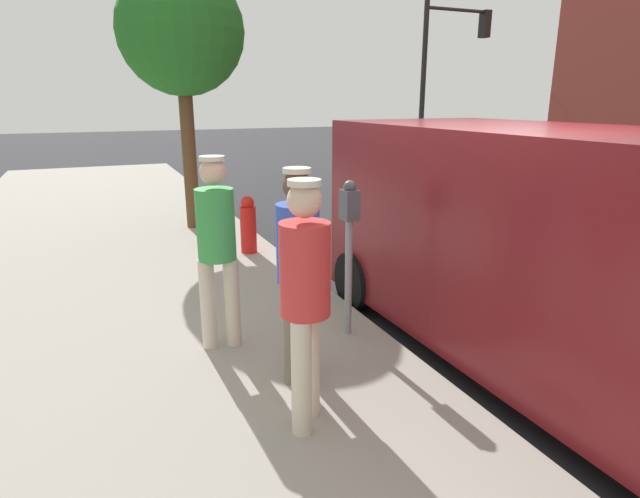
{
  "coord_description": "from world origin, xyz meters",
  "views": [
    {
      "loc": [
        3.51,
        3.6,
        2.38
      ],
      "look_at": [
        1.65,
        -0.65,
        1.05
      ],
      "focal_mm": 29.29,
      "sensor_mm": 36.0,
      "label": 1
    }
  ],
  "objects_px": {
    "parked_van": "(567,249)",
    "fire_hydrant": "(248,225)",
    "pedestrian_in_green": "(217,241)",
    "pedestrian_in_blue": "(298,262)",
    "traffic_light_corner": "(447,61)",
    "street_tree": "(181,33)",
    "pedestrian_in_red": "(305,291)",
    "parking_meter_near": "(349,232)"
  },
  "relations": [
    {
      "from": "pedestrian_in_blue",
      "to": "fire_hydrant",
      "type": "bearing_deg",
      "value": -99.83
    },
    {
      "from": "pedestrian_in_blue",
      "to": "pedestrian_in_red",
      "type": "bearing_deg",
      "value": 72.77
    },
    {
      "from": "pedestrian_in_green",
      "to": "pedestrian_in_red",
      "type": "xyz_separation_m",
      "value": [
        -0.26,
        1.45,
        -0.01
      ]
    },
    {
      "from": "parked_van",
      "to": "fire_hydrant",
      "type": "xyz_separation_m",
      "value": [
        1.6,
        -4.31,
        -0.59
      ]
    },
    {
      "from": "parked_van",
      "to": "street_tree",
      "type": "height_order",
      "value": "street_tree"
    },
    {
      "from": "parking_meter_near",
      "to": "traffic_light_corner",
      "type": "relative_size",
      "value": 0.29
    },
    {
      "from": "pedestrian_in_blue",
      "to": "street_tree",
      "type": "relative_size",
      "value": 0.4
    },
    {
      "from": "pedestrian_in_red",
      "to": "traffic_light_corner",
      "type": "xyz_separation_m",
      "value": [
        -9.29,
        -11.15,
        2.36
      ]
    },
    {
      "from": "pedestrian_in_green",
      "to": "street_tree",
      "type": "distance_m",
      "value": 5.45
    },
    {
      "from": "parked_van",
      "to": "parking_meter_near",
      "type": "bearing_deg",
      "value": -37.94
    },
    {
      "from": "pedestrian_in_green",
      "to": "traffic_light_corner",
      "type": "height_order",
      "value": "traffic_light_corner"
    },
    {
      "from": "pedestrian_in_green",
      "to": "pedestrian_in_blue",
      "type": "distance_m",
      "value": 0.93
    },
    {
      "from": "traffic_light_corner",
      "to": "parking_meter_near",
      "type": "bearing_deg",
      "value": 49.94
    },
    {
      "from": "pedestrian_in_red",
      "to": "fire_hydrant",
      "type": "relative_size",
      "value": 2.04
    },
    {
      "from": "traffic_light_corner",
      "to": "fire_hydrant",
      "type": "relative_size",
      "value": 6.05
    },
    {
      "from": "parking_meter_near",
      "to": "pedestrian_in_green",
      "type": "bearing_deg",
      "value": -10.59
    },
    {
      "from": "parked_van",
      "to": "traffic_light_corner",
      "type": "distance_m",
      "value": 13.24
    },
    {
      "from": "pedestrian_in_green",
      "to": "street_tree",
      "type": "height_order",
      "value": "street_tree"
    },
    {
      "from": "pedestrian_in_blue",
      "to": "fire_hydrant",
      "type": "height_order",
      "value": "pedestrian_in_blue"
    },
    {
      "from": "parked_van",
      "to": "fire_hydrant",
      "type": "relative_size",
      "value": 6.07
    },
    {
      "from": "pedestrian_in_blue",
      "to": "parked_van",
      "type": "distance_m",
      "value": 2.32
    },
    {
      "from": "pedestrian_in_blue",
      "to": "pedestrian_in_red",
      "type": "distance_m",
      "value": 0.67
    },
    {
      "from": "pedestrian_in_red",
      "to": "traffic_light_corner",
      "type": "relative_size",
      "value": 0.34
    },
    {
      "from": "pedestrian_in_green",
      "to": "street_tree",
      "type": "bearing_deg",
      "value": -97.55
    },
    {
      "from": "parking_meter_near",
      "to": "pedestrian_in_red",
      "type": "relative_size",
      "value": 0.87
    },
    {
      "from": "pedestrian_in_green",
      "to": "pedestrian_in_blue",
      "type": "relative_size",
      "value": 1.02
    },
    {
      "from": "fire_hydrant",
      "to": "parked_van",
      "type": "bearing_deg",
      "value": 110.37
    },
    {
      "from": "pedestrian_in_green",
      "to": "pedestrian_in_red",
      "type": "bearing_deg",
      "value": 100.26
    },
    {
      "from": "parking_meter_near",
      "to": "traffic_light_corner",
      "type": "xyz_separation_m",
      "value": [
        -8.34,
        -9.92,
        2.34
      ]
    },
    {
      "from": "parked_van",
      "to": "traffic_light_corner",
      "type": "relative_size",
      "value": 1.0
    },
    {
      "from": "fire_hydrant",
      "to": "traffic_light_corner",
      "type": "bearing_deg",
      "value": -141.23
    },
    {
      "from": "parked_van",
      "to": "traffic_light_corner",
      "type": "bearing_deg",
      "value": -121.68
    },
    {
      "from": "pedestrian_in_red",
      "to": "fire_hydrant",
      "type": "xyz_separation_m",
      "value": [
        -0.84,
        -4.36,
        -0.59
      ]
    },
    {
      "from": "pedestrian_in_green",
      "to": "parked_van",
      "type": "distance_m",
      "value": 3.04
    },
    {
      "from": "parking_meter_near",
      "to": "street_tree",
      "type": "distance_m",
      "value": 5.64
    },
    {
      "from": "pedestrian_in_green",
      "to": "pedestrian_in_red",
      "type": "distance_m",
      "value": 1.47
    },
    {
      "from": "parked_van",
      "to": "street_tree",
      "type": "bearing_deg",
      "value": -71.95
    },
    {
      "from": "parking_meter_near",
      "to": "fire_hydrant",
      "type": "relative_size",
      "value": 1.77
    },
    {
      "from": "parking_meter_near",
      "to": "pedestrian_in_red",
      "type": "xyz_separation_m",
      "value": [
        0.94,
        1.23,
        -0.02
      ]
    },
    {
      "from": "parking_meter_near",
      "to": "pedestrian_in_blue",
      "type": "bearing_deg",
      "value": 38.18
    },
    {
      "from": "parked_van",
      "to": "fire_hydrant",
      "type": "height_order",
      "value": "parked_van"
    },
    {
      "from": "parking_meter_near",
      "to": "pedestrian_in_green",
      "type": "height_order",
      "value": "pedestrian_in_green"
    }
  ]
}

